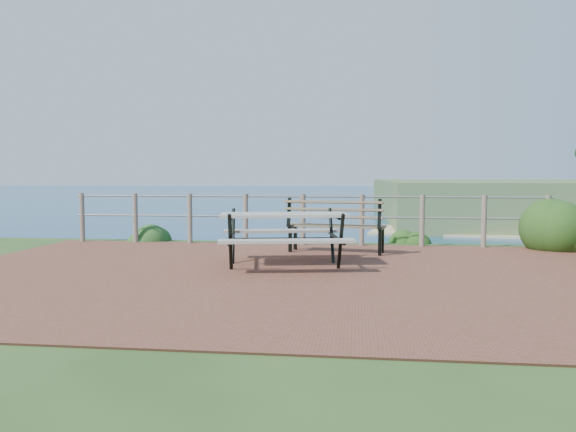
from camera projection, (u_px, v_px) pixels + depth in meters
name	position (u px, v px, depth m)	size (l,w,h in m)	color
ground	(280.00, 275.00, 7.77)	(10.00, 7.00, 0.12)	brown
ocean	(354.00, 181.00, 205.78)	(1200.00, 1200.00, 0.00)	#155F82
safety_railing	(303.00, 217.00, 11.05)	(9.40, 0.10, 1.00)	#6B5B4C
picnic_table	(284.00, 234.00, 8.40)	(1.98, 1.61, 0.79)	gray
park_bench	(336.00, 218.00, 9.89)	(1.77, 0.73, 0.97)	brown
shrub_right_edge	(557.00, 250.00, 10.47)	(1.11, 1.11, 1.59)	#1C4114
shrub_lip_west	(149.00, 240.00, 12.01)	(0.84, 0.84, 0.61)	#214C1C
shrub_lip_east	(409.00, 242.00, 11.69)	(0.74, 0.74, 0.47)	#1C4114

